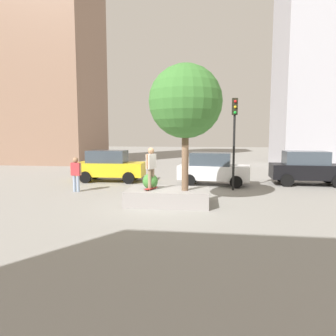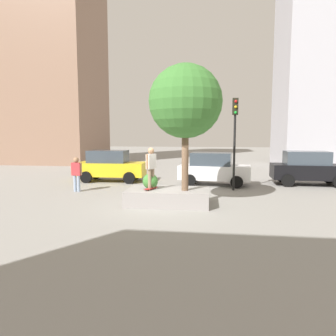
% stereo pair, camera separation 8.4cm
% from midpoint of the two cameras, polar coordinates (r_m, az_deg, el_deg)
% --- Properties ---
extents(ground_plane, '(120.00, 120.00, 0.00)m').
position_cam_midpoint_polar(ground_plane, '(12.78, -0.98, -7.04)').
color(ground_plane, gray).
extents(planter_ledge, '(3.43, 1.96, 0.64)m').
position_cam_midpoint_polar(planter_ledge, '(13.00, 0.19, -5.36)').
color(planter_ledge, gray).
rests_on(planter_ledge, ground).
extents(plaza_tree, '(2.96, 2.96, 5.09)m').
position_cam_midpoint_polar(plaza_tree, '(12.56, 3.45, 12.18)').
color(plaza_tree, brown).
rests_on(plaza_tree, planter_ledge).
extents(boxwood_shrub, '(0.65, 0.65, 0.65)m').
position_cam_midpoint_polar(boxwood_shrub, '(13.02, -3.14, -2.45)').
color(boxwood_shrub, '#3D7A33').
rests_on(boxwood_shrub, planter_ledge).
extents(hedge_clump, '(0.50, 0.50, 0.50)m').
position_cam_midpoint_polar(hedge_clump, '(13.06, -2.88, -2.76)').
color(hedge_clump, '#3D7A33').
rests_on(hedge_clump, planter_ledge).
extents(skateboard, '(0.50, 0.82, 0.07)m').
position_cam_midpoint_polar(skateboard, '(12.85, -2.96, -3.78)').
color(skateboard, '#A51E1E').
rests_on(skateboard, planter_ledge).
extents(skateboarder, '(0.40, 0.50, 1.69)m').
position_cam_midpoint_polar(skateboarder, '(12.72, -2.98, 0.61)').
color(skateboarder, '#847056').
rests_on(skateboarder, skateboard).
extents(taxi_cab, '(4.21, 2.03, 1.94)m').
position_cam_midpoint_polar(taxi_cab, '(19.59, -10.52, 0.44)').
color(taxi_cab, gold).
rests_on(taxi_cab, ground).
extents(police_car, '(4.23, 2.28, 1.89)m').
position_cam_midpoint_polar(police_car, '(18.02, 8.60, -0.12)').
color(police_car, white).
rests_on(police_car, ground).
extents(sedan_parked, '(4.31, 2.14, 1.97)m').
position_cam_midpoint_polar(sedan_parked, '(19.61, 24.80, 0.01)').
color(sedan_parked, black).
rests_on(sedan_parked, ground).
extents(traffic_light_corner, '(0.29, 0.35, 4.80)m').
position_cam_midpoint_polar(traffic_light_corner, '(16.38, 12.47, 7.21)').
color(traffic_light_corner, black).
rests_on(traffic_light_corner, ground).
extents(bystander_watching, '(0.60, 0.28, 1.78)m').
position_cam_midpoint_polar(bystander_watching, '(16.40, -16.52, -0.69)').
color(bystander_watching, '#8C9EB7').
rests_on(bystander_watching, ground).
extents(office_tower_glass, '(8.34, 8.72, 29.53)m').
position_cam_midpoint_polar(office_tower_glass, '(36.94, -20.23, 24.58)').
color(office_tower_glass, '#8C6B56').
rests_on(office_tower_glass, ground).
extents(brick_midrise, '(7.62, 6.76, 21.43)m').
position_cam_midpoint_polar(brick_midrise, '(32.04, 27.47, 19.63)').
color(brick_midrise, '#B2B2BC').
rests_on(brick_midrise, ground).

